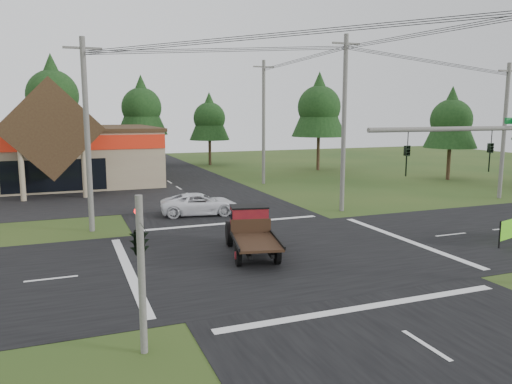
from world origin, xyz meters
name	(u,v)px	position (x,y,z in m)	size (l,w,h in m)	color
ground	(282,254)	(0.00, 0.00, 0.00)	(120.00, 120.00, 0.00)	#264217
road_ns	(282,254)	(0.00, 0.00, 0.01)	(12.00, 120.00, 0.02)	black
road_ew	(282,254)	(0.00, 0.00, 0.01)	(120.00, 12.00, 0.02)	black
traffic_signal_corner	(139,226)	(-7.50, -7.32, 3.52)	(0.53, 2.48, 4.40)	#595651
utility_pole_nw	(87,134)	(-8.00, 8.00, 5.39)	(2.00, 0.30, 10.50)	#595651
utility_pole_ne	(344,123)	(8.00, 8.00, 5.89)	(2.00, 0.30, 11.50)	#595651
utility_pole_far	(504,130)	(22.00, 8.00, 5.24)	(2.00, 0.30, 10.20)	#595651
utility_pole_n	(264,121)	(8.00, 22.00, 5.74)	(2.00, 0.30, 11.20)	#595651
tree_row_c	(52,93)	(-10.00, 41.00, 8.72)	(7.28, 7.28, 13.13)	#332316
tree_row_d	(141,106)	(0.00, 42.00, 7.38)	(6.16, 6.16, 11.11)	#332316
tree_row_e	(209,117)	(8.00, 40.00, 6.03)	(5.04, 5.04, 9.09)	#332316
tree_side_ne	(319,105)	(18.00, 30.00, 7.38)	(6.16, 6.16, 11.11)	#332316
tree_side_e_near	(451,118)	(26.00, 18.00, 6.03)	(5.04, 5.04, 9.09)	#332316
antique_flatbed_truck	(252,232)	(-1.35, 0.29, 1.09)	(1.99, 5.21, 2.18)	#5F0D19
white_pickup	(200,204)	(-1.21, 10.21, 0.70)	(2.31, 5.01, 1.39)	white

